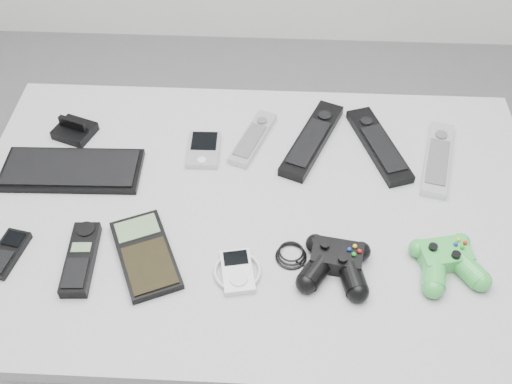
{
  "coord_description": "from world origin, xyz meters",
  "views": [
    {
      "loc": [
        -0.05,
        -0.77,
        1.66
      ],
      "look_at": [
        -0.09,
        0.02,
        0.78
      ],
      "focal_mm": 42.0,
      "sensor_mm": 36.0,
      "label": 1
    }
  ],
  "objects_px": {
    "pda_keyboard": "(72,169)",
    "remote_black_b": "(379,145)",
    "remote_silver_a": "(253,138)",
    "mp3_player": "(237,271)",
    "desk": "(256,228)",
    "remote_silver_b": "(438,158)",
    "pda": "(204,149)",
    "remote_black_a": "(312,139)",
    "mobile_phone": "(7,253)",
    "calculator": "(145,254)",
    "cordless_handset": "(81,258)",
    "controller_black": "(336,262)",
    "controller_green": "(447,260)"
  },
  "relations": [
    {
      "from": "remote_black_b",
      "to": "controller_black",
      "type": "height_order",
      "value": "controller_black"
    },
    {
      "from": "pda_keyboard",
      "to": "remote_black_b",
      "type": "distance_m",
      "value": 0.65
    },
    {
      "from": "remote_black_a",
      "to": "mobile_phone",
      "type": "bearing_deg",
      "value": -127.18
    },
    {
      "from": "pda",
      "to": "remote_silver_b",
      "type": "bearing_deg",
      "value": -1.63
    },
    {
      "from": "remote_black_a",
      "to": "mobile_phone",
      "type": "distance_m",
      "value": 0.65
    },
    {
      "from": "mobile_phone",
      "to": "controller_black",
      "type": "distance_m",
      "value": 0.6
    },
    {
      "from": "cordless_handset",
      "to": "remote_silver_b",
      "type": "bearing_deg",
      "value": 19.87
    },
    {
      "from": "calculator",
      "to": "remote_black_a",
      "type": "bearing_deg",
      "value": 22.08
    },
    {
      "from": "desk",
      "to": "mp3_player",
      "type": "height_order",
      "value": "mp3_player"
    },
    {
      "from": "desk",
      "to": "cordless_handset",
      "type": "relative_size",
      "value": 7.36
    },
    {
      "from": "remote_silver_b",
      "to": "desk",
      "type": "bearing_deg",
      "value": -145.3
    },
    {
      "from": "calculator",
      "to": "remote_silver_a",
      "type": "bearing_deg",
      "value": 36.71
    },
    {
      "from": "pda",
      "to": "controller_black",
      "type": "relative_size",
      "value": 0.48
    },
    {
      "from": "cordless_handset",
      "to": "pda",
      "type": "bearing_deg",
      "value": 54.12
    },
    {
      "from": "remote_silver_a",
      "to": "remote_black_b",
      "type": "xyz_separation_m",
      "value": [
        0.27,
        -0.01,
        0.0
      ]
    },
    {
      "from": "remote_silver_b",
      "to": "calculator",
      "type": "distance_m",
      "value": 0.64
    },
    {
      "from": "controller_black",
      "to": "controller_green",
      "type": "xyz_separation_m",
      "value": [
        0.2,
        0.01,
        -0.0
      ]
    },
    {
      "from": "mobile_phone",
      "to": "calculator",
      "type": "xyz_separation_m",
      "value": [
        0.25,
        0.01,
        0.0
      ]
    },
    {
      "from": "desk",
      "to": "remote_black_b",
      "type": "relative_size",
      "value": 4.93
    },
    {
      "from": "pda_keyboard",
      "to": "mp3_player",
      "type": "height_order",
      "value": "pda_keyboard"
    },
    {
      "from": "pda_keyboard",
      "to": "remote_black_b",
      "type": "relative_size",
      "value": 1.23
    },
    {
      "from": "controller_black",
      "to": "desk",
      "type": "bearing_deg",
      "value": 145.67
    },
    {
      "from": "pda",
      "to": "remote_black_b",
      "type": "distance_m",
      "value": 0.38
    },
    {
      "from": "remote_silver_b",
      "to": "cordless_handset",
      "type": "height_order",
      "value": "cordless_handset"
    },
    {
      "from": "controller_black",
      "to": "controller_green",
      "type": "bearing_deg",
      "value": 13.47
    },
    {
      "from": "pda",
      "to": "remote_black_a",
      "type": "distance_m",
      "value": 0.24
    },
    {
      "from": "pda",
      "to": "desk",
      "type": "bearing_deg",
      "value": -52.49
    },
    {
      "from": "cordless_handset",
      "to": "calculator",
      "type": "bearing_deg",
      "value": 5.23
    },
    {
      "from": "pda",
      "to": "remote_black_b",
      "type": "bearing_deg",
      "value": 3.47
    },
    {
      "from": "calculator",
      "to": "mp3_player",
      "type": "bearing_deg",
      "value": -33.47
    },
    {
      "from": "cordless_handset",
      "to": "desk",
      "type": "bearing_deg",
      "value": 22.52
    },
    {
      "from": "remote_silver_a",
      "to": "controller_green",
      "type": "height_order",
      "value": "controller_green"
    },
    {
      "from": "remote_black_a",
      "to": "remote_black_b",
      "type": "distance_m",
      "value": 0.14
    },
    {
      "from": "cordless_handset",
      "to": "controller_black",
      "type": "xyz_separation_m",
      "value": [
        0.46,
        0.01,
        0.01
      ]
    },
    {
      "from": "desk",
      "to": "mp3_player",
      "type": "distance_m",
      "value": 0.18
    },
    {
      "from": "pda_keyboard",
      "to": "remote_black_b",
      "type": "xyz_separation_m",
      "value": [
        0.64,
        0.1,
        0.0
      ]
    },
    {
      "from": "remote_black_b",
      "to": "desk",
      "type": "bearing_deg",
      "value": -164.46
    },
    {
      "from": "remote_silver_a",
      "to": "pda_keyboard",
      "type": "bearing_deg",
      "value": -142.75
    },
    {
      "from": "mobile_phone",
      "to": "calculator",
      "type": "height_order",
      "value": "same"
    },
    {
      "from": "remote_black_b",
      "to": "remote_silver_b",
      "type": "bearing_deg",
      "value": -35.39
    },
    {
      "from": "cordless_handset",
      "to": "controller_green",
      "type": "height_order",
      "value": "controller_green"
    },
    {
      "from": "mobile_phone",
      "to": "mp3_player",
      "type": "relative_size",
      "value": 1.13
    },
    {
      "from": "desk",
      "to": "mobile_phone",
      "type": "distance_m",
      "value": 0.48
    },
    {
      "from": "desk",
      "to": "remote_silver_a",
      "type": "distance_m",
      "value": 0.2
    },
    {
      "from": "pda_keyboard",
      "to": "mobile_phone",
      "type": "bearing_deg",
      "value": -107.96
    },
    {
      "from": "remote_silver_b",
      "to": "mp3_player",
      "type": "bearing_deg",
      "value": -129.01
    },
    {
      "from": "mp3_player",
      "to": "controller_black",
      "type": "bearing_deg",
      "value": -4.76
    },
    {
      "from": "pda",
      "to": "calculator",
      "type": "xyz_separation_m",
      "value": [
        -0.08,
        -0.28,
        0.0
      ]
    },
    {
      "from": "remote_black_b",
      "to": "mp3_player",
      "type": "relative_size",
      "value": 2.54
    },
    {
      "from": "desk",
      "to": "remote_black_a",
      "type": "bearing_deg",
      "value": 58.92
    }
  ]
}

